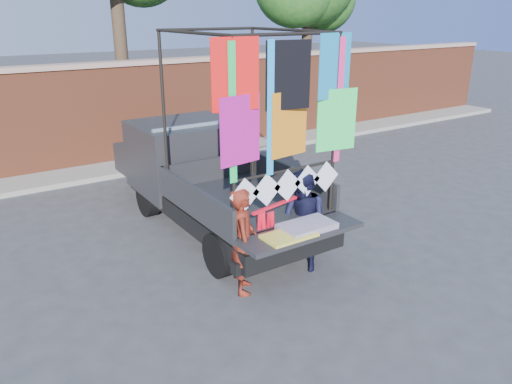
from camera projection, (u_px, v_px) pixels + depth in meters
ground at (254, 274)px, 7.64m from camera, size 90.00×90.00×0.00m
brick_wall at (104, 114)px, 12.68m from camera, size 30.00×0.45×2.61m
curb at (118, 168)px, 12.57m from camera, size 30.00×1.20×0.12m
pickup_truck at (199, 173)px, 9.48m from camera, size 2.24×5.62×3.54m
woman at (243, 241)px, 6.95m from camera, size 0.61×0.68×1.56m
man at (304, 221)px, 7.57m from camera, size 0.74×0.87×1.59m
streamer_bundle at (270, 219)px, 7.12m from camera, size 0.91×0.24×0.63m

